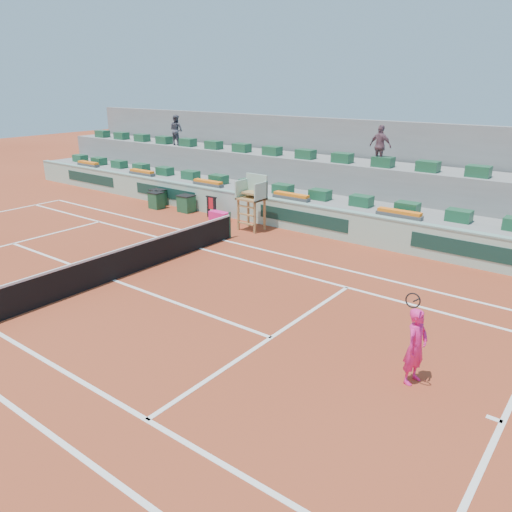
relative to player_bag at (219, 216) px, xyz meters
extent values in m
plane|color=maroon|center=(2.10, -7.65, -0.22)|extent=(90.00, 90.00, 0.00)
cube|color=gray|center=(2.10, 3.05, 0.38)|extent=(36.00, 4.00, 1.20)
cube|color=gray|center=(2.10, 4.65, 1.08)|extent=(36.00, 2.40, 2.60)
cube|color=gray|center=(2.10, 6.25, 1.98)|extent=(36.00, 0.40, 4.40)
cube|color=#F6207F|center=(0.00, 0.00, 0.00)|extent=(0.97, 0.43, 0.43)
imported|color=#494955|center=(-6.83, 4.07, 3.25)|extent=(0.84, 0.65, 1.72)
imported|color=#7B525E|center=(5.93, 4.01, 3.28)|extent=(1.10, 0.58, 1.79)
cube|color=white|center=(13.98, -7.65, -0.21)|extent=(0.12, 10.97, 0.01)
cube|color=white|center=(2.10, -2.17, -0.21)|extent=(23.77, 0.12, 0.01)
cube|color=white|center=(2.10, -3.54, -0.21)|extent=(23.77, 0.12, 0.01)
cube|color=white|center=(-4.30, -7.65, -0.21)|extent=(0.12, 8.23, 0.01)
cube|color=white|center=(8.50, -7.65, -0.21)|extent=(0.12, 8.23, 0.01)
cube|color=white|center=(2.10, -7.65, -0.21)|extent=(12.80, 0.12, 0.01)
cube|color=white|center=(13.83, -7.65, -0.21)|extent=(0.30, 0.12, 0.01)
cube|color=black|center=(2.10, -7.65, 0.24)|extent=(0.03, 11.87, 0.92)
cube|color=silver|center=(2.10, -7.65, 0.74)|extent=(0.06, 11.87, 0.07)
cylinder|color=#1E4632|center=(2.10, -1.72, 0.33)|extent=(0.10, 0.10, 1.10)
cube|color=#9FC8AF|center=(2.10, 0.85, 0.38)|extent=(36.00, 0.30, 1.20)
cube|color=#7AA395|center=(2.10, 0.85, 1.01)|extent=(36.00, 0.34, 0.06)
cube|color=#13342B|center=(-10.90, 0.69, 0.43)|extent=(4.40, 0.02, 0.56)
cube|color=#13342B|center=(-4.40, 0.69, 0.43)|extent=(4.40, 0.02, 0.56)
cube|color=#13342B|center=(4.10, 0.69, 0.43)|extent=(4.40, 0.02, 0.56)
cube|color=#13342B|center=(11.10, 0.69, 0.43)|extent=(4.40, 0.02, 0.56)
cube|color=olive|center=(1.65, -0.60, 0.46)|extent=(0.08, 0.08, 1.35)
cube|color=olive|center=(2.55, -0.60, 0.46)|extent=(0.08, 0.08, 1.35)
cube|color=olive|center=(1.65, 0.10, 0.46)|extent=(0.08, 0.08, 1.35)
cube|color=olive|center=(2.55, 0.10, 0.46)|extent=(0.08, 0.08, 1.35)
cube|color=olive|center=(2.10, -0.25, 1.17)|extent=(1.10, 0.90, 0.08)
cube|color=#9FC8AF|center=(2.10, 0.13, 1.68)|extent=(1.10, 0.08, 1.00)
cube|color=#9FC8AF|center=(1.58, -0.25, 1.53)|extent=(0.06, 0.90, 0.80)
cube|color=#9FC8AF|center=(2.62, -0.25, 1.53)|extent=(0.06, 0.90, 0.80)
cube|color=olive|center=(2.10, -0.15, 1.41)|extent=(0.80, 0.60, 0.08)
cube|color=olive|center=(2.10, -0.60, 0.13)|extent=(0.90, 0.08, 0.06)
cube|color=olive|center=(2.10, -0.60, 0.53)|extent=(0.90, 0.08, 0.06)
cube|color=olive|center=(2.10, -0.60, 0.88)|extent=(0.90, 0.08, 0.06)
cube|color=#1C5433|center=(-13.90, 2.15, 1.20)|extent=(0.90, 0.60, 0.44)
cube|color=#1C5433|center=(-11.90, 2.15, 1.20)|extent=(0.90, 0.60, 0.44)
cube|color=#1C5433|center=(-9.90, 2.15, 1.20)|extent=(0.90, 0.60, 0.44)
cube|color=#1C5433|center=(-7.90, 2.15, 1.20)|extent=(0.90, 0.60, 0.44)
cube|color=#1C5433|center=(-5.90, 2.15, 1.20)|extent=(0.90, 0.60, 0.44)
cube|color=#1C5433|center=(-3.90, 2.15, 1.20)|extent=(0.90, 0.60, 0.44)
cube|color=#1C5433|center=(-1.90, 2.15, 1.20)|extent=(0.90, 0.60, 0.44)
cube|color=#1C5433|center=(0.10, 2.15, 1.20)|extent=(0.90, 0.60, 0.44)
cube|color=#1C5433|center=(2.10, 2.15, 1.20)|extent=(0.90, 0.60, 0.44)
cube|color=#1C5433|center=(4.10, 2.15, 1.20)|extent=(0.90, 0.60, 0.44)
cube|color=#1C5433|center=(6.10, 2.15, 1.20)|extent=(0.90, 0.60, 0.44)
cube|color=#1C5433|center=(8.10, 2.15, 1.20)|extent=(0.90, 0.60, 0.44)
cube|color=#1C5433|center=(10.10, 2.15, 1.20)|extent=(0.90, 0.60, 0.44)
cube|color=#1C5433|center=(-13.90, 4.05, 2.60)|extent=(0.90, 0.60, 0.44)
cube|color=#1C5433|center=(-11.90, 4.05, 2.60)|extent=(0.90, 0.60, 0.44)
cube|color=#1C5433|center=(-9.90, 4.05, 2.60)|extent=(0.90, 0.60, 0.44)
cube|color=#1C5433|center=(-7.90, 4.05, 2.60)|extent=(0.90, 0.60, 0.44)
cube|color=#1C5433|center=(-5.90, 4.05, 2.60)|extent=(0.90, 0.60, 0.44)
cube|color=#1C5433|center=(-3.90, 4.05, 2.60)|extent=(0.90, 0.60, 0.44)
cube|color=#1C5433|center=(-1.90, 4.05, 2.60)|extent=(0.90, 0.60, 0.44)
cube|color=#1C5433|center=(0.10, 4.05, 2.60)|extent=(0.90, 0.60, 0.44)
cube|color=#1C5433|center=(2.10, 4.05, 2.60)|extent=(0.90, 0.60, 0.44)
cube|color=#1C5433|center=(4.10, 4.05, 2.60)|extent=(0.90, 0.60, 0.44)
cube|color=#1C5433|center=(6.10, 4.05, 2.60)|extent=(0.90, 0.60, 0.44)
cube|color=#1C5433|center=(8.10, 4.05, 2.60)|extent=(0.90, 0.60, 0.44)
cube|color=#1C5433|center=(10.10, 4.05, 2.60)|extent=(0.90, 0.60, 0.44)
cube|color=#4E4E4E|center=(-11.90, 1.35, 1.06)|extent=(1.80, 0.36, 0.16)
cube|color=orange|center=(-11.90, 1.35, 1.20)|extent=(1.70, 0.32, 0.12)
cube|color=#4E4E4E|center=(-6.90, 1.35, 1.06)|extent=(1.80, 0.36, 0.16)
cube|color=orange|center=(-6.90, 1.35, 1.20)|extent=(1.70, 0.32, 0.12)
cube|color=#4E4E4E|center=(-1.90, 1.35, 1.06)|extent=(1.80, 0.36, 0.16)
cube|color=orange|center=(-1.90, 1.35, 1.20)|extent=(1.70, 0.32, 0.12)
cube|color=#4E4E4E|center=(3.10, 1.35, 1.06)|extent=(1.80, 0.36, 0.16)
cube|color=orange|center=(3.10, 1.35, 1.20)|extent=(1.70, 0.32, 0.12)
cube|color=#4E4E4E|center=(8.10, 1.35, 1.06)|extent=(1.80, 0.36, 0.16)
cube|color=orange|center=(8.10, 1.35, 1.20)|extent=(1.70, 0.32, 0.12)
cube|color=#194C2D|center=(-2.43, 0.28, 0.18)|extent=(0.74, 0.63, 0.80)
cube|color=black|center=(-2.43, 0.28, 0.60)|extent=(0.78, 0.67, 0.04)
cube|color=#194C2D|center=(-4.15, -0.14, 0.18)|extent=(0.65, 0.56, 0.80)
cube|color=black|center=(-4.15, -0.14, 0.60)|extent=(0.69, 0.60, 0.04)
cube|color=#194C2D|center=(-4.58, 0.37, 0.18)|extent=(0.72, 0.61, 0.80)
cube|color=black|center=(-4.58, 0.37, 0.60)|extent=(0.76, 0.66, 0.04)
cube|color=black|center=(-0.88, 0.22, 0.28)|extent=(0.11, 0.11, 1.00)
cube|color=black|center=(-0.48, 0.22, 0.28)|extent=(0.11, 0.11, 1.00)
cube|color=black|center=(-0.68, 0.22, 0.78)|extent=(0.64, 0.09, 0.06)
cube|color=red|center=(-0.68, 0.20, 0.48)|extent=(0.47, 0.04, 0.56)
imported|color=#F6207F|center=(12.07, -7.36, 0.64)|extent=(0.52, 0.69, 1.72)
cylinder|color=black|center=(12.07, -7.66, 1.83)|extent=(0.03, 0.35, 0.09)
torus|color=black|center=(12.07, -7.88, 1.90)|extent=(0.31, 0.08, 0.31)
camera|label=1|loc=(15.06, -16.86, 5.98)|focal=35.00mm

